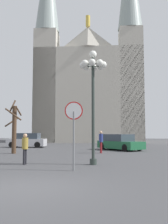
{
  "coord_description": "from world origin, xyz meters",
  "views": [
    {
      "loc": [
        2.63,
        -7.3,
        1.65
      ],
      "look_at": [
        -0.54,
        18.58,
        3.75
      ],
      "focal_mm": 40.38,
      "sensor_mm": 36.0,
      "label": 1
    }
  ],
  "objects_px": {
    "parked_car_near_green": "(120,143)",
    "street_lamp": "(93,80)",
    "cathedral": "(89,84)",
    "pedestrian_walking": "(25,146)",
    "pedestrian_standing": "(101,140)",
    "stop_sign": "(74,122)",
    "bare_tree": "(14,127)",
    "parked_car_far_silver": "(27,141)"
  },
  "relations": [
    {
      "from": "cathedral",
      "to": "bare_tree",
      "type": "distance_m",
      "value": 25.95
    },
    {
      "from": "street_lamp",
      "to": "pedestrian_standing",
      "type": "height_order",
      "value": "street_lamp"
    },
    {
      "from": "cathedral",
      "to": "parked_car_near_green",
      "type": "bearing_deg",
      "value": -76.21
    },
    {
      "from": "bare_tree",
      "to": "pedestrian_walking",
      "type": "distance_m",
      "value": 7.2
    },
    {
      "from": "parked_car_near_green",
      "to": "pedestrian_walking",
      "type": "xyz_separation_m",
      "value": [
        -5.03,
        -11.17,
        0.27
      ]
    },
    {
      "from": "stop_sign",
      "to": "pedestrian_walking",
      "type": "xyz_separation_m",
      "value": [
        -2.82,
        1.75,
        -1.15
      ]
    },
    {
      "from": "cathedral",
      "to": "parked_car_near_green",
      "type": "xyz_separation_m",
      "value": [
        4.81,
        -19.6,
        -9.42
      ]
    },
    {
      "from": "stop_sign",
      "to": "street_lamp",
      "type": "distance_m",
      "value": 3.17
    },
    {
      "from": "street_lamp",
      "to": "cathedral",
      "type": "bearing_deg",
      "value": 96.14
    },
    {
      "from": "street_lamp",
      "to": "parked_car_near_green",
      "type": "bearing_deg",
      "value": 81.88
    },
    {
      "from": "cathedral",
      "to": "pedestrian_standing",
      "type": "distance_m",
      "value": 25.22
    },
    {
      "from": "pedestrian_standing",
      "to": "pedestrian_walking",
      "type": "bearing_deg",
      "value": -115.13
    },
    {
      "from": "street_lamp",
      "to": "bare_tree",
      "type": "height_order",
      "value": "street_lamp"
    },
    {
      "from": "street_lamp",
      "to": "bare_tree",
      "type": "xyz_separation_m",
      "value": [
        -6.72,
        5.97,
        -2.33
      ]
    },
    {
      "from": "parked_car_near_green",
      "to": "street_lamp",
      "type": "bearing_deg",
      "value": -98.12
    },
    {
      "from": "bare_tree",
      "to": "parked_car_near_green",
      "type": "bearing_deg",
      "value": 30.27
    },
    {
      "from": "stop_sign",
      "to": "pedestrian_standing",
      "type": "bearing_deg",
      "value": 85.82
    },
    {
      "from": "stop_sign",
      "to": "street_lamp",
      "type": "bearing_deg",
      "value": 72.64
    },
    {
      "from": "parked_car_near_green",
      "to": "pedestrian_standing",
      "type": "xyz_separation_m",
      "value": [
        -1.53,
        -3.72,
        0.38
      ]
    },
    {
      "from": "cathedral",
      "to": "street_lamp",
      "type": "relative_size",
      "value": 6.05
    },
    {
      "from": "parked_car_near_green",
      "to": "bare_tree",
      "type": "bearing_deg",
      "value": -149.73
    },
    {
      "from": "parked_car_near_green",
      "to": "pedestrian_standing",
      "type": "distance_m",
      "value": 4.04
    },
    {
      "from": "pedestrian_walking",
      "to": "pedestrian_standing",
      "type": "distance_m",
      "value": 8.23
    },
    {
      "from": "stop_sign",
      "to": "pedestrian_walking",
      "type": "bearing_deg",
      "value": 148.24
    },
    {
      "from": "bare_tree",
      "to": "parked_car_far_silver",
      "type": "distance_m",
      "value": 8.09
    },
    {
      "from": "street_lamp",
      "to": "pedestrian_walking",
      "type": "relative_size",
      "value": 3.75
    },
    {
      "from": "cathedral",
      "to": "street_lamp",
      "type": "height_order",
      "value": "cathedral"
    },
    {
      "from": "street_lamp",
      "to": "pedestrian_walking",
      "type": "height_order",
      "value": "street_lamp"
    },
    {
      "from": "stop_sign",
      "to": "bare_tree",
      "type": "height_order",
      "value": "bare_tree"
    },
    {
      "from": "bare_tree",
      "to": "parked_car_near_green",
      "type": "relative_size",
      "value": 0.9
    },
    {
      "from": "cathedral",
      "to": "stop_sign",
      "type": "relative_size",
      "value": 12.03
    },
    {
      "from": "parked_car_near_green",
      "to": "pedestrian_standing",
      "type": "relative_size",
      "value": 2.67
    },
    {
      "from": "stop_sign",
      "to": "parked_car_far_silver",
      "type": "bearing_deg",
      "value": 115.98
    },
    {
      "from": "pedestrian_walking",
      "to": "parked_car_far_silver",
      "type": "bearing_deg",
      "value": 109.18
    },
    {
      "from": "street_lamp",
      "to": "pedestrian_walking",
      "type": "bearing_deg",
      "value": -173.76
    },
    {
      "from": "cathedral",
      "to": "parked_car_far_silver",
      "type": "relative_size",
      "value": 8.64
    },
    {
      "from": "pedestrian_standing",
      "to": "street_lamp",
      "type": "bearing_deg",
      "value": -90.06
    },
    {
      "from": "stop_sign",
      "to": "pedestrian_walking",
      "type": "height_order",
      "value": "stop_sign"
    },
    {
      "from": "street_lamp",
      "to": "parked_car_far_silver",
      "type": "distance_m",
      "value": 16.54
    },
    {
      "from": "cathedral",
      "to": "bare_tree",
      "type": "xyz_separation_m",
      "value": [
        -3.45,
        -24.42,
        -8.08
      ]
    },
    {
      "from": "street_lamp",
      "to": "pedestrian_standing",
      "type": "bearing_deg",
      "value": 89.94
    },
    {
      "from": "cathedral",
      "to": "parked_car_near_green",
      "type": "height_order",
      "value": "cathedral"
    }
  ]
}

